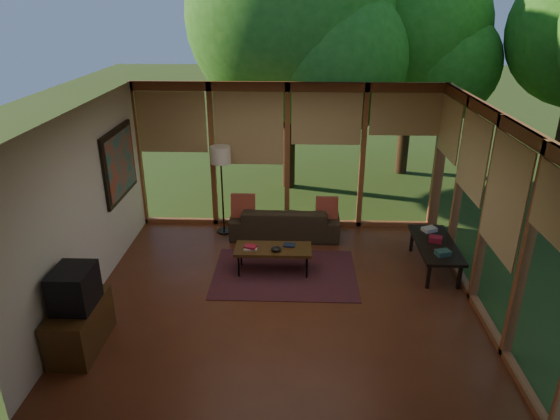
{
  "coord_description": "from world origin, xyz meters",
  "views": [
    {
      "loc": [
        0.19,
        -6.28,
        4.02
      ],
      "look_at": [
        -0.07,
        0.7,
        1.06
      ],
      "focal_mm": 32.0,
      "sensor_mm": 36.0,
      "label": 1
    }
  ],
  "objects_px": {
    "television": "(74,288)",
    "side_console": "(436,246)",
    "sofa": "(285,221)",
    "media_cabinet": "(80,326)",
    "floor_lamp": "(221,160)",
    "coffee_table": "(273,250)"
  },
  "relations": [
    {
      "from": "floor_lamp",
      "to": "side_console",
      "type": "bearing_deg",
      "value": -19.13
    },
    {
      "from": "floor_lamp",
      "to": "coffee_table",
      "type": "bearing_deg",
      "value": -55.39
    },
    {
      "from": "sofa",
      "to": "coffee_table",
      "type": "xyz_separation_m",
      "value": [
        -0.15,
        -1.33,
        0.1
      ]
    },
    {
      "from": "sofa",
      "to": "floor_lamp",
      "type": "distance_m",
      "value": 1.6
    },
    {
      "from": "sofa",
      "to": "floor_lamp",
      "type": "relative_size",
      "value": 1.19
    },
    {
      "from": "media_cabinet",
      "to": "floor_lamp",
      "type": "height_order",
      "value": "floor_lamp"
    },
    {
      "from": "media_cabinet",
      "to": "side_console",
      "type": "xyz_separation_m",
      "value": [
        4.87,
        2.14,
        0.11
      ]
    },
    {
      "from": "television",
      "to": "side_console",
      "type": "distance_m",
      "value": 5.32
    },
    {
      "from": "television",
      "to": "floor_lamp",
      "type": "height_order",
      "value": "floor_lamp"
    },
    {
      "from": "sofa",
      "to": "floor_lamp",
      "type": "height_order",
      "value": "floor_lamp"
    },
    {
      "from": "floor_lamp",
      "to": "sofa",
      "type": "bearing_deg",
      "value": -5.2
    },
    {
      "from": "sofa",
      "to": "side_console",
      "type": "relative_size",
      "value": 1.41
    },
    {
      "from": "floor_lamp",
      "to": "coffee_table",
      "type": "xyz_separation_m",
      "value": [
        0.99,
        -1.44,
        -1.01
      ]
    },
    {
      "from": "sofa",
      "to": "side_console",
      "type": "height_order",
      "value": "sofa"
    },
    {
      "from": "media_cabinet",
      "to": "coffee_table",
      "type": "relative_size",
      "value": 0.83
    },
    {
      "from": "side_console",
      "to": "sofa",
      "type": "bearing_deg",
      "value": 154.97
    },
    {
      "from": "sofa",
      "to": "media_cabinet",
      "type": "distance_m",
      "value": 4.08
    },
    {
      "from": "sofa",
      "to": "coffee_table",
      "type": "height_order",
      "value": "sofa"
    },
    {
      "from": "media_cabinet",
      "to": "sofa",
      "type": "bearing_deg",
      "value": 53.23
    },
    {
      "from": "media_cabinet",
      "to": "television",
      "type": "height_order",
      "value": "television"
    },
    {
      "from": "television",
      "to": "floor_lamp",
      "type": "xyz_separation_m",
      "value": [
        1.29,
        3.37,
        0.56
      ]
    },
    {
      "from": "coffee_table",
      "to": "side_console",
      "type": "bearing_deg",
      "value": 4.43
    }
  ]
}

